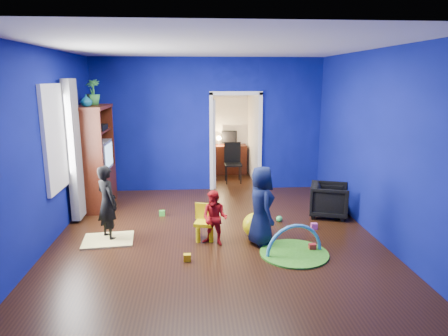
{
  "coord_description": "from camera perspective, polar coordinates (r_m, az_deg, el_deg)",
  "views": [
    {
      "loc": [
        -0.32,
        -5.98,
        2.45
      ],
      "look_at": [
        0.16,
        0.4,
        1.01
      ],
      "focal_mm": 32.0,
      "sensor_mm": 36.0,
      "label": 1
    }
  ],
  "objects": [
    {
      "name": "floor",
      "position": [
        6.47,
        -1.19,
        -9.59
      ],
      "size": [
        5.0,
        5.5,
        0.01
      ],
      "primitive_type": "cube",
      "color": "black",
      "rests_on": "ground"
    },
    {
      "name": "ceiling",
      "position": [
        6.0,
        -1.32,
        16.97
      ],
      "size": [
        5.0,
        5.5,
        0.01
      ],
      "primitive_type": "cube",
      "color": "white",
      "rests_on": "wall_back"
    },
    {
      "name": "wall_back",
      "position": [
        8.79,
        -2.23,
        6.13
      ],
      "size": [
        5.0,
        0.02,
        2.9
      ],
      "primitive_type": "cube",
      "color": "navy",
      "rests_on": "floor"
    },
    {
      "name": "wall_front",
      "position": [
        3.39,
        1.26,
        -4.48
      ],
      "size": [
        5.0,
        0.02,
        2.9
      ],
      "primitive_type": "cube",
      "color": "navy",
      "rests_on": "floor"
    },
    {
      "name": "wall_left",
      "position": [
        6.44,
        -24.08,
        2.63
      ],
      "size": [
        0.02,
        5.5,
        2.9
      ],
      "primitive_type": "cube",
      "color": "navy",
      "rests_on": "floor"
    },
    {
      "name": "wall_right",
      "position": [
        6.68,
        20.71,
        3.24
      ],
      "size": [
        0.02,
        5.5,
        2.9
      ],
      "primitive_type": "cube",
      "color": "navy",
      "rests_on": "floor"
    },
    {
      "name": "alcove",
      "position": [
        9.72,
        1.14,
        5.58
      ],
      "size": [
        1.0,
        1.75,
        2.5
      ],
      "primitive_type": null,
      "color": "silver",
      "rests_on": "floor"
    },
    {
      "name": "armchair",
      "position": [
        7.48,
        14.79,
        -4.46
      ],
      "size": [
        0.83,
        0.82,
        0.6
      ],
      "primitive_type": "imported",
      "rotation": [
        0.0,
        0.0,
        1.25
      ],
      "color": "black",
      "rests_on": "floor"
    },
    {
      "name": "child_black",
      "position": [
        6.41,
        -16.34,
        -4.79
      ],
      "size": [
        0.49,
        0.51,
        1.17
      ],
      "primitive_type": "imported",
      "rotation": [
        0.0,
        0.0,
        2.27
      ],
      "color": "black",
      "rests_on": "floor"
    },
    {
      "name": "child_navy",
      "position": [
        6.0,
        5.33,
        -5.37
      ],
      "size": [
        0.49,
        0.65,
        1.19
      ],
      "primitive_type": "imported",
      "rotation": [
        0.0,
        0.0,
        1.77
      ],
      "color": "#0F1537",
      "rests_on": "floor"
    },
    {
      "name": "toddler_red",
      "position": [
        5.99,
        -1.34,
        -7.17
      ],
      "size": [
        0.5,
        0.45,
        0.84
      ],
      "primitive_type": "imported",
      "rotation": [
        0.0,
        0.0,
        -0.41
      ],
      "color": "red",
      "rests_on": "floor"
    },
    {
      "name": "vase",
      "position": [
        7.58,
        -19.09,
        9.09
      ],
      "size": [
        0.23,
        0.23,
        0.21
      ],
      "primitive_type": "imported",
      "rotation": [
        0.0,
        0.0,
        0.13
      ],
      "color": "#0D666B",
      "rests_on": "tv_armoire"
    },
    {
      "name": "potted_plant",
      "position": [
        8.08,
        -18.23,
        10.26
      ],
      "size": [
        0.3,
        0.3,
        0.48
      ],
      "primitive_type": "imported",
      "rotation": [
        0.0,
        0.0,
        -0.13
      ],
      "color": "green",
      "rests_on": "tv_armoire"
    },
    {
      "name": "tv_armoire",
      "position": [
        8.0,
        -18.0,
        1.46
      ],
      "size": [
        0.58,
        1.14,
        1.96
      ],
      "primitive_type": "cube",
      "color": "#381309",
      "rests_on": "floor"
    },
    {
      "name": "crt_tv",
      "position": [
        7.98,
        -17.74,
        1.75
      ],
      "size": [
        0.46,
        0.7,
        0.54
      ],
      "primitive_type": "cube",
      "color": "silver",
      "rests_on": "tv_armoire"
    },
    {
      "name": "yellow_blanket",
      "position": [
        6.5,
        -16.21,
        -9.85
      ],
      "size": [
        0.81,
        0.67,
        0.03
      ],
      "primitive_type": "cube",
      "rotation": [
        0.0,
        0.0,
        0.1
      ],
      "color": "#F2E07A",
      "rests_on": "floor"
    },
    {
      "name": "hopper_ball",
      "position": [
        6.36,
        4.43,
        -8.14
      ],
      "size": [
        0.39,
        0.39,
        0.39
      ],
      "primitive_type": "sphere",
      "color": "yellow",
      "rests_on": "floor"
    },
    {
      "name": "kid_chair",
      "position": [
        6.23,
        -2.82,
        -8.03
      ],
      "size": [
        0.34,
        0.34,
        0.5
      ],
      "primitive_type": "cube",
      "rotation": [
        0.0,
        0.0,
        -0.24
      ],
      "color": "yellow",
      "rests_on": "floor"
    },
    {
      "name": "play_mat",
      "position": [
        5.91,
        9.97,
        -11.91
      ],
      "size": [
        0.97,
        0.97,
        0.03
      ],
      "primitive_type": "cylinder",
      "color": "green",
      "rests_on": "floor"
    },
    {
      "name": "toy_arch",
      "position": [
        5.9,
        9.98,
        -11.85
      ],
      "size": [
        0.86,
        0.24,
        0.87
      ],
      "primitive_type": "torus",
      "rotation": [
        1.57,
        0.0,
        0.22
      ],
      "color": "#3F8CD8",
      "rests_on": "floor"
    },
    {
      "name": "window_left",
      "position": [
        6.75,
        -23.06,
        3.99
      ],
      "size": [
        0.03,
        0.95,
        1.55
      ],
      "primitive_type": "cube",
      "color": "white",
      "rests_on": "wall_left"
    },
    {
      "name": "curtain",
      "position": [
        7.28,
        -20.65,
        2.36
      ],
      "size": [
        0.14,
        0.42,
        2.4
      ],
      "primitive_type": "cube",
      "color": "slate",
      "rests_on": "floor"
    },
    {
      "name": "doorway",
      "position": [
        8.89,
        1.67,
        3.61
      ],
      "size": [
        1.16,
        0.1,
        2.1
      ],
      "primitive_type": "cube",
      "color": "white",
      "rests_on": "floor"
    },
    {
      "name": "study_desk",
      "position": [
        10.49,
        0.79,
        1.26
      ],
      "size": [
        0.88,
        0.44,
        0.75
      ],
      "primitive_type": "cube",
      "color": "#3D140A",
      "rests_on": "floor"
    },
    {
      "name": "desk_monitor",
      "position": [
        10.51,
        0.74,
        4.47
      ],
      "size": [
        0.4,
        0.05,
        0.32
      ],
      "primitive_type": "cube",
      "color": "black",
      "rests_on": "study_desk"
    },
    {
      "name": "desk_lamp",
      "position": [
        10.43,
        -0.77,
        4.3
      ],
      "size": [
        0.14,
        0.14,
        0.14
      ],
      "primitive_type": "sphere",
      "color": "#FFD88C",
      "rests_on": "study_desk"
    },
    {
      "name": "folding_chair",
      "position": [
        9.53,
        1.3,
        0.62
      ],
      "size": [
        0.4,
        0.4,
        0.92
      ],
      "primitive_type": "cube",
      "color": "black",
      "rests_on": "floor"
    },
    {
      "name": "book_shelf",
      "position": [
        10.4,
        0.76,
        10.31
      ],
      "size": [
        0.88,
        0.24,
        0.04
      ],
      "primitive_type": "cube",
      "color": "white",
      "rests_on": "study_desk"
    },
    {
      "name": "toy_0",
      "position": [
        6.06,
        12.51,
        -10.99
      ],
      "size": [
        0.1,
        0.08,
        0.1
      ],
      "primitive_type": "cube",
      "color": "red",
      "rests_on": "floor"
    },
    {
      "name": "toy_1",
      "position": [
        7.66,
        15.97,
        -6.04
      ],
      "size": [
        0.11,
        0.11,
        0.11
      ],
      "primitive_type": "sphere",
      "color": "#26A6DA",
      "rests_on": "floor"
    },
    {
      "name": "toy_2",
      "position": [
        5.63,
        -5.27,
        -12.63
      ],
      "size": [
        0.1,
        0.08,
        0.1
      ],
      "primitive_type": "cube",
      "color": "yellow",
      "rests_on": "floor"
    },
    {
      "name": "toy_3",
      "position": [
        7.1,
        7.89,
        -7.17
      ],
      "size": [
        0.11,
        0.11,
        0.11
      ],
      "primitive_type": "sphere",
      "color": "green",
      "rests_on": "floor"
    },
    {
      "name": "toy_4",
      "position": [
        6.87,
        12.74,
        -8.11
      ],
      "size": [
        0.1,
        0.08,
        0.1
      ],
      "primitive_type": "cube",
      "color": "#CA4CA3",
      "rests_on": "floor"
    },
    {
      "name": "toy_5",
      "position": [
        7.41,
        -8.83,
        -6.39
      ],
      "size": [
        0.1,
        0.08,
        0.1
      ],
      "primitive_type": "cube",
      "color": "green",
      "rests_on": "floor"
    }
  ]
}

